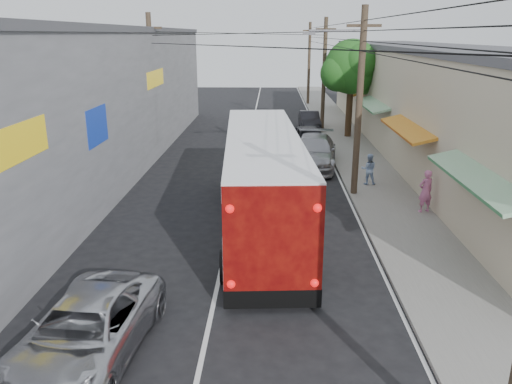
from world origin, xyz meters
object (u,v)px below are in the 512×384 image
Objects in this scene: parked_suv at (314,152)px; parked_car_far at (310,120)px; coach_bus at (262,180)px; pedestrian_near at (426,191)px; parked_car_mid at (309,140)px; pedestrian_far at (369,169)px; jeepney at (85,332)px.

parked_suv is 11.38m from parked_car_far.
coach_bus is 7.18× the size of pedestrian_near.
parked_car_mid is (0.00, 3.28, -0.02)m from parked_suv.
pedestrian_near is (3.21, -18.74, 0.32)m from parked_car_far.
pedestrian_far is at bearing 43.78° from coach_bus.
pedestrian_far is at bearing -87.76° from pedestrian_near.
coach_bus is at bearing 53.45° from pedestrian_far.
coach_bus is at bearing -100.97° from parked_car_far.
parked_car_mid reaches higher than pedestrian_far.
pedestrian_far is at bearing -50.19° from parked_suv.
parked_car_mid is 1.19× the size of parked_car_far.
jeepney is 29.19m from parked_car_far.
pedestrian_near is at bearing 48.75° from jeepney.
coach_bus is 9.32m from parked_suv.
parked_car_far is 15.06m from pedestrian_far.
pedestrian_near is (3.80, -10.66, 0.17)m from parked_car_mid.
coach_bus is 2.61× the size of parked_car_mid.
parked_car_mid is (6.30, 20.28, 0.10)m from jeepney.
pedestrian_far is (4.88, 5.30, -0.96)m from coach_bus.
parked_suv is 4.26m from pedestrian_far.
coach_bus is 20.54m from parked_car_far.
parked_suv is 3.91× the size of pedestrian_far.
parked_car_far is at bearing 81.50° from jeepney.
parked_car_far is at bearing 77.50° from coach_bus.
pedestrian_far is (1.69, -14.96, 0.20)m from parked_car_far.
pedestrian_near is (10.10, 9.62, 0.28)m from jeepney.
parked_car_far is (0.59, 8.08, -0.15)m from parked_car_mid.
pedestrian_far is at bearing -85.57° from parked_car_far.
pedestrian_near is at bearing -77.68° from parked_car_mid.
coach_bus is 2.16× the size of parked_suv.
parked_suv is 8.30m from pedestrian_near.
jeepney is at bearing 63.49° from pedestrian_far.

